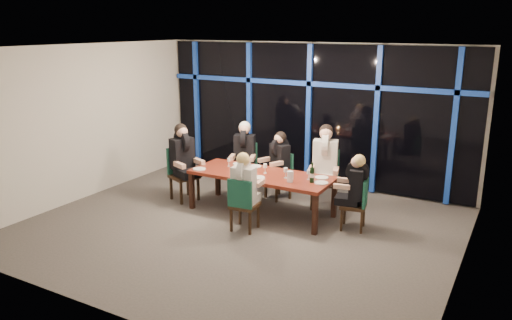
% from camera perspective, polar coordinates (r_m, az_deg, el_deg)
% --- Properties ---
extents(room, '(7.04, 7.00, 3.02)m').
position_cam_1_polar(room, '(8.02, -2.10, 5.75)').
color(room, '#59524E').
rests_on(room, ground).
extents(window_wall, '(6.86, 0.43, 2.94)m').
position_cam_1_polar(window_wall, '(10.68, 6.20, 5.45)').
color(window_wall, black).
rests_on(window_wall, ground).
extents(dining_table, '(2.60, 1.00, 0.75)m').
position_cam_1_polar(dining_table, '(9.01, 0.62, -1.97)').
color(dining_table, maroon).
rests_on(dining_table, ground).
extents(chair_far_left, '(0.60, 0.60, 1.00)m').
position_cam_1_polar(chair_far_left, '(10.26, -1.25, -0.54)').
color(chair_far_left, black).
rests_on(chair_far_left, ground).
extents(chair_far_mid, '(0.57, 0.57, 0.92)m').
position_cam_1_polar(chair_far_mid, '(9.87, 2.90, -1.47)').
color(chair_far_mid, black).
rests_on(chair_far_mid, ground).
extents(chair_far_right, '(0.62, 0.62, 1.08)m').
position_cam_1_polar(chair_far_right, '(9.47, 7.87, -1.75)').
color(chair_far_right, black).
rests_on(chair_far_right, ground).
extents(chair_end_left, '(0.62, 0.62, 1.03)m').
position_cam_1_polar(chair_end_left, '(9.89, -8.50, -1.20)').
color(chair_end_left, black).
rests_on(chair_end_left, ground).
extents(chair_end_right, '(0.48, 0.48, 0.89)m').
position_cam_1_polar(chair_end_right, '(8.51, 11.63, -4.67)').
color(chair_end_right, black).
rests_on(chair_end_right, ground).
extents(chair_near_mid, '(0.47, 0.47, 0.92)m').
position_cam_1_polar(chair_near_mid, '(8.25, -1.54, -4.83)').
color(chair_near_mid, black).
rests_on(chair_near_mid, ground).
extents(diner_far_left, '(0.61, 0.69, 0.98)m').
position_cam_1_polar(diner_far_left, '(10.08, -1.35, 1.50)').
color(diner_far_left, black).
rests_on(diner_far_left, ground).
extents(diner_far_mid, '(0.58, 0.63, 0.90)m').
position_cam_1_polar(diner_far_mid, '(9.72, 2.57, 0.52)').
color(diner_far_mid, black).
rests_on(diner_far_mid, ground).
extents(diner_far_right, '(0.63, 0.73, 1.05)m').
position_cam_1_polar(diner_far_right, '(9.27, 7.91, 0.61)').
color(diner_far_right, silver).
rests_on(diner_far_right, ground).
extents(diner_end_left, '(0.71, 0.64, 1.01)m').
position_cam_1_polar(diner_end_left, '(9.71, -8.33, 1.00)').
color(diner_end_left, black).
rests_on(diner_end_left, ground).
extents(diner_end_right, '(0.59, 0.48, 0.86)m').
position_cam_1_polar(diner_end_right, '(8.40, 11.25, -2.35)').
color(diner_end_right, black).
rests_on(diner_end_right, ground).
extents(diner_near_mid, '(0.48, 0.59, 0.90)m').
position_cam_1_polar(diner_near_mid, '(8.20, -1.32, -2.25)').
color(diner_near_mid, silver).
rests_on(diner_near_mid, ground).
extents(plate_far_left, '(0.24, 0.24, 0.01)m').
position_cam_1_polar(plate_far_left, '(9.59, -1.96, -0.44)').
color(plate_far_left, white).
rests_on(plate_far_left, dining_table).
extents(plate_far_mid, '(0.24, 0.24, 0.01)m').
position_cam_1_polar(plate_far_mid, '(9.42, -0.12, -0.72)').
color(plate_far_mid, white).
rests_on(plate_far_mid, dining_table).
extents(plate_far_right, '(0.24, 0.24, 0.01)m').
position_cam_1_polar(plate_far_right, '(8.80, 7.50, -2.00)').
color(plate_far_right, white).
rests_on(plate_far_right, dining_table).
extents(plate_end_left, '(0.24, 0.24, 0.01)m').
position_cam_1_polar(plate_end_left, '(9.30, -6.50, -1.02)').
color(plate_end_left, white).
rests_on(plate_end_left, dining_table).
extents(plate_end_right, '(0.24, 0.24, 0.01)m').
position_cam_1_polar(plate_end_right, '(8.51, 7.45, -2.60)').
color(plate_end_right, white).
rests_on(plate_end_right, dining_table).
extents(plate_near_mid, '(0.24, 0.24, 0.01)m').
position_cam_1_polar(plate_near_mid, '(8.73, 0.25, -2.01)').
color(plate_near_mid, white).
rests_on(plate_near_mid, dining_table).
extents(wine_bottle, '(0.08, 0.08, 0.35)m').
position_cam_1_polar(wine_bottle, '(8.50, 6.42, -1.69)').
color(wine_bottle, black).
rests_on(wine_bottle, dining_table).
extents(water_pitcher, '(0.12, 0.10, 0.19)m').
position_cam_1_polar(water_pitcher, '(8.50, 3.92, -1.90)').
color(water_pitcher, silver).
rests_on(water_pitcher, dining_table).
extents(tea_light, '(0.05, 0.05, 0.03)m').
position_cam_1_polar(tea_light, '(8.93, -0.76, -1.56)').
color(tea_light, '#F0A648').
rests_on(tea_light, dining_table).
extents(wine_glass_a, '(0.07, 0.07, 0.18)m').
position_cam_1_polar(wine_glass_a, '(8.94, -1.71, -0.79)').
color(wine_glass_a, silver).
rests_on(wine_glass_a, dining_table).
extents(wine_glass_b, '(0.07, 0.07, 0.18)m').
position_cam_1_polar(wine_glass_b, '(8.97, 1.06, -0.73)').
color(wine_glass_b, silver).
rests_on(wine_glass_b, dining_table).
extents(wine_glass_c, '(0.07, 0.07, 0.18)m').
position_cam_1_polar(wine_glass_c, '(8.70, 3.40, -1.22)').
color(wine_glass_c, silver).
rests_on(wine_glass_c, dining_table).
extents(wine_glass_d, '(0.06, 0.06, 0.16)m').
position_cam_1_polar(wine_glass_d, '(9.44, -3.13, -0.04)').
color(wine_glass_d, silver).
rests_on(wine_glass_d, dining_table).
extents(wine_glass_e, '(0.07, 0.07, 0.17)m').
position_cam_1_polar(wine_glass_e, '(8.66, 6.04, -1.43)').
color(wine_glass_e, white).
rests_on(wine_glass_e, dining_table).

